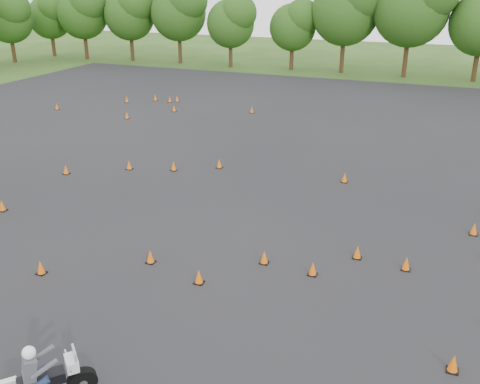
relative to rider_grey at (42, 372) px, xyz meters
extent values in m
plane|color=#2D5119|center=(0.43, 6.99, -0.91)|extent=(140.00, 140.00, 0.00)
plane|color=black|center=(0.43, 12.99, -0.90)|extent=(62.00, 62.00, 0.00)
cone|color=#E05D09|center=(-12.20, 29.47, -0.68)|extent=(0.26, 0.26, 0.45)
cone|color=#E05D09|center=(9.22, 13.00, -0.68)|extent=(0.26, 0.26, 0.45)
cone|color=#E05D09|center=(0.99, 6.00, -0.68)|extent=(0.26, 0.26, 0.45)
cone|color=#E05D09|center=(-9.16, 8.11, -0.68)|extent=(0.26, 0.26, 0.45)
cone|color=#E05D09|center=(-4.86, 15.21, -0.68)|extent=(0.26, 0.26, 0.45)
cone|color=#E05D09|center=(-1.13, 6.58, -0.68)|extent=(0.26, 0.26, 0.45)
cone|color=#E05D09|center=(-12.90, 23.41, -0.68)|extent=(0.26, 0.26, 0.45)
cone|color=#E05D09|center=(-10.86, 26.46, -0.68)|extent=(0.26, 0.26, 0.45)
cone|color=#E05D09|center=(3.53, 16.75, -0.68)|extent=(0.26, 0.26, 0.45)
cone|color=#E05D09|center=(-9.60, 12.77, -0.68)|extent=(0.26, 0.26, 0.45)
cone|color=#E05D09|center=(2.52, 7.98, -0.68)|extent=(0.26, 0.26, 0.45)
cone|color=#E05D09|center=(-2.86, 16.41, -0.68)|extent=(0.26, 0.26, 0.45)
cone|color=#E05D09|center=(-19.20, 23.84, -0.68)|extent=(0.26, 0.26, 0.45)
cone|color=#E05D09|center=(-12.63, 29.05, -0.68)|extent=(0.26, 0.26, 0.45)
cone|color=#E05D09|center=(-5.45, 28.14, -0.68)|extent=(0.26, 0.26, 0.45)
cone|color=#E05D09|center=(-7.05, 14.53, -0.68)|extent=(0.26, 0.26, 0.45)
cone|color=#E05D09|center=(8.67, 4.61, -0.68)|extent=(0.26, 0.26, 0.45)
cone|color=#E05D09|center=(7.09, 9.32, -0.68)|extent=(0.26, 0.26, 0.45)
cone|color=#E05D09|center=(5.42, 9.52, -0.68)|extent=(0.26, 0.26, 0.45)
cone|color=#E05D09|center=(-15.71, 27.77, -0.68)|extent=(0.26, 0.26, 0.45)
cone|color=#E05D09|center=(-13.98, 29.17, -0.68)|extent=(0.26, 0.26, 0.45)
cone|color=#E05D09|center=(-4.13, 4.60, -0.68)|extent=(0.26, 0.26, 0.45)
cone|color=#E05D09|center=(4.26, 7.84, -0.68)|extent=(0.26, 0.26, 0.45)
camera|label=1|loc=(7.68, -7.29, 8.27)|focal=40.00mm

